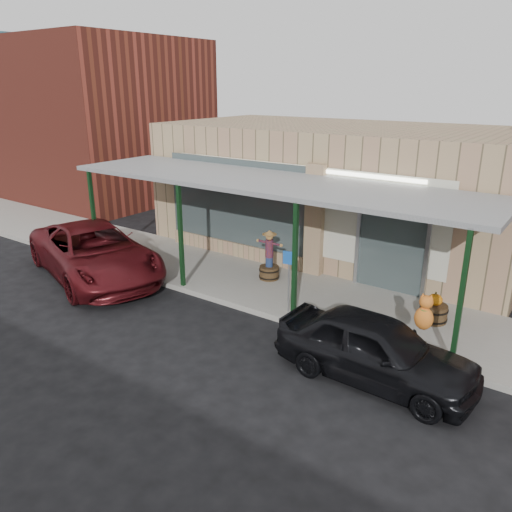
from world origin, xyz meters
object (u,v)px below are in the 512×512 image
Objects in this scene: parked_sedan at (376,348)px; car_maroon at (94,252)px; barrel_scarecrow at (269,263)px; handicap_sign at (289,273)px; barrel_pumpkin at (434,311)px.

parked_sedan is 0.71× the size of car_maroon.
handicap_sign is (1.61, -1.56, 0.52)m from barrel_scarecrow.
handicap_sign reaches higher than car_maroon.
parked_sedan is at bearing -36.14° from handicap_sign.
barrel_scarecrow is 0.37× the size of parked_sedan.
barrel_scarecrow reaches higher than barrel_pumpkin.
handicap_sign is at bearing -51.13° from barrel_scarecrow.
car_maroon is (-9.23, -2.52, 0.36)m from barrel_pumpkin.
handicap_sign reaches higher than barrel_scarecrow.
barrel_scarecrow is 5.19m from car_maroon.
car_maroon is (-8.96, 0.38, 0.10)m from parked_sedan.
barrel_pumpkin is at bearing -3.48° from parked_sedan.
parked_sedan is at bearing -95.24° from barrel_pumpkin.
barrel_scarecrow is 2.30m from handicap_sign.
parked_sedan is at bearing -40.56° from barrel_scarecrow.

